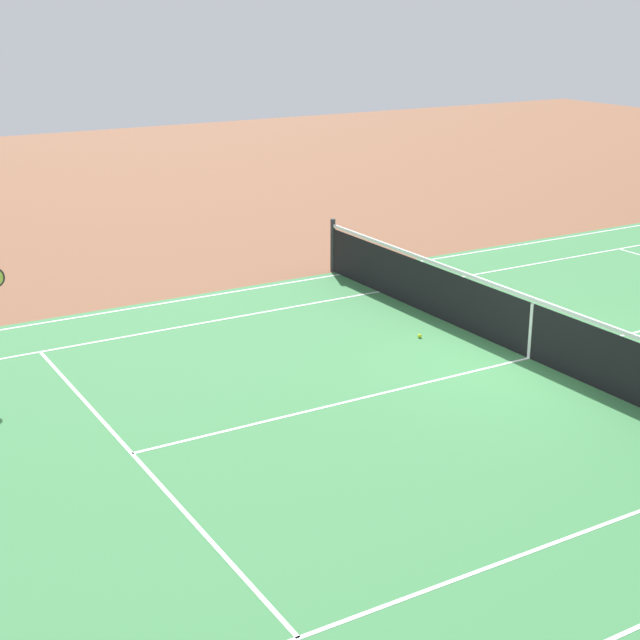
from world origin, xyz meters
TOP-DOWN VIEW (x-y plane):
  - ground_plane at (0.00, 0.00)m, footprint 60.00×60.00m
  - court_slab at (0.00, 0.00)m, footprint 24.20×11.40m
  - court_line_markings at (0.00, 0.00)m, footprint 23.85×11.05m
  - tennis_net at (0.00, 0.00)m, footprint 0.10×11.70m
  - tennis_ball at (0.89, -1.62)m, footprint 0.07×0.07m

SIDE VIEW (x-z plane):
  - ground_plane at x=0.00m, z-range 0.00..0.00m
  - court_slab at x=0.00m, z-range 0.00..0.00m
  - court_line_markings at x=0.00m, z-range 0.00..0.01m
  - tennis_ball at x=0.89m, z-range 0.00..0.07m
  - tennis_net at x=0.00m, z-range -0.05..1.03m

